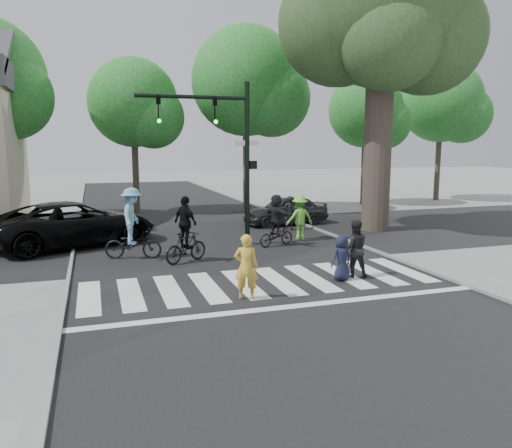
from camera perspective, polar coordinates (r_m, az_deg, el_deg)
The scene contains 22 objects.
ground at distance 12.88m, azimuth 2.05°, elevation -7.84°, with size 120.00×120.00×0.00m, color gray.
road_stem at distance 17.51m, azimuth -3.59°, elevation -3.29°, with size 10.00×70.00×0.01m, color black.
road_cross at distance 20.37m, azimuth -5.71°, elevation -1.56°, with size 70.00×10.00×0.01m, color black.
curb_left at distance 16.99m, azimuth -20.36°, elevation -4.07°, with size 0.10×70.00×0.10m, color gray.
curb_right at distance 19.36m, azimuth 11.04°, elevation -2.11°, with size 0.10×70.00×0.10m, color gray.
crosswalk at distance 13.48m, azimuth 1.07°, elevation -7.03°, with size 10.00×3.85×0.01m.
traffic_signal at distance 18.36m, azimuth -3.58°, elevation 9.53°, with size 4.45×0.29×6.00m.
eucalyptus at distance 23.19m, azimuth 14.11°, elevation 22.11°, with size 8.30×7.20×13.00m.
bg_tree_2 at distance 28.37m, azimuth -13.32°, elevation 12.93°, with size 5.04×4.80×8.40m.
bg_tree_3 at distance 28.35m, azimuth -0.40°, elevation 15.53°, with size 6.30×6.00×10.20m.
bg_tree_4 at distance 32.29m, azimuth 12.96°, elevation 12.18°, with size 4.83×4.60×8.15m.
bg_tree_5 at distance 36.24m, azimuth 20.95°, elevation 12.61°, with size 5.67×5.40×9.30m.
pedestrian_woman at distance 12.13m, azimuth -1.15°, elevation -4.93°, with size 0.59×0.39×1.62m, color gold.
pedestrian_child at distance 14.03m, azimuth 9.78°, elevation -3.86°, with size 0.63×0.41×1.28m, color #171C32.
pedestrian_adult at distance 14.46m, azimuth 11.17°, elevation -2.76°, with size 0.80×0.62×1.65m, color black.
cyclist_left at distance 16.89m, azimuth -13.92°, elevation -0.47°, with size 1.97×1.36×2.37m.
cyclist_mid at distance 16.07m, azimuth -8.03°, elevation -1.30°, with size 1.65×1.21×2.14m.
cyclist_right at distance 18.52m, azimuth 2.33°, elevation 0.10°, with size 1.62×1.49×1.94m.
car_suv at distance 19.74m, azimuth -20.03°, elevation 0.05°, with size 2.79×6.04×1.68m, color black.
car_grey at distance 23.56m, azimuth 3.38°, elevation 1.58°, with size 1.62×4.02×1.37m, color #2C2C31.
bystander_hivis at distance 19.93m, azimuth 5.00°, elevation 0.75°, with size 1.13×0.65×1.75m, color #6ACF3B.
bystander_dark at distance 22.03m, azimuth 3.79°, elevation 1.26°, with size 0.56×0.36×1.52m, color black.
Camera 1 is at (-4.26, -11.57, 3.74)m, focal length 35.00 mm.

